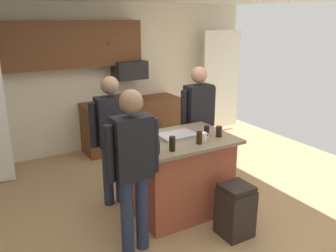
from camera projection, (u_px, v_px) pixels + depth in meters
name	position (u px, v px, depth m)	size (l,w,h in m)	color
floor	(172.00, 215.00, 4.47)	(7.04, 7.04, 0.00)	tan
back_wall	(92.00, 78.00, 6.39)	(6.40, 0.10, 2.60)	beige
french_door_window_panel	(221.00, 80.00, 7.37)	(0.90, 0.06, 2.00)	white
cabinet_run_upper	(70.00, 44.00, 5.85)	(2.40, 0.38, 0.75)	brown
cabinet_run_lower	(132.00, 124.00, 6.67)	(1.80, 0.63, 0.90)	brown
microwave_over_range	(130.00, 70.00, 6.39)	(0.56, 0.40, 0.32)	black
kitchen_island	(180.00, 175.00, 4.42)	(1.25, 0.91, 0.98)	#9E4C33
person_guest_left	(133.00, 162.00, 3.52)	(0.57, 0.23, 1.73)	#232D4C
person_guest_right	(198.00, 118.00, 5.08)	(0.57, 0.23, 1.72)	#383842
person_guest_by_door	(112.00, 133.00, 4.49)	(0.57, 0.22, 1.69)	#232D4C
mug_ceramic_white	(203.00, 137.00, 4.17)	(0.13, 0.09, 0.10)	white
glass_dark_ale	(157.00, 147.00, 3.80)	(0.06, 0.06, 0.14)	black
glass_pilsner	(219.00, 132.00, 4.32)	(0.07, 0.07, 0.13)	black
tumbler_amber	(207.00, 131.00, 4.36)	(0.07, 0.07, 0.12)	black
glass_short_whisky	(172.00, 144.00, 3.86)	(0.07, 0.07, 0.16)	black
glass_stout_tall	(199.00, 138.00, 4.07)	(0.07, 0.07, 0.15)	black
serving_tray	(177.00, 136.00, 4.31)	(0.44, 0.30, 0.04)	#B7B7BC
trash_bin	(235.00, 210.00, 4.00)	(0.34, 0.34, 0.61)	black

